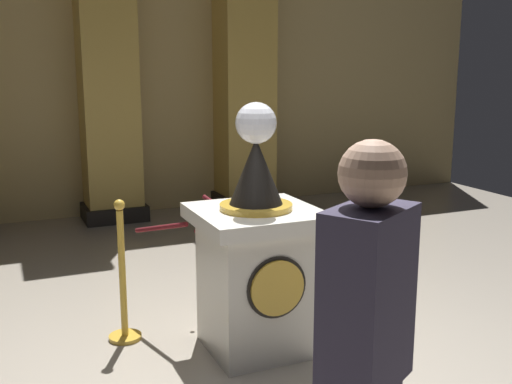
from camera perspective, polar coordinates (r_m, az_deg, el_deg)
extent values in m
plane|color=#9E9384|center=(4.13, -0.67, -16.92)|extent=(11.72, 11.72, 0.00)
cube|color=tan|center=(8.45, -14.18, 11.98)|extent=(11.72, 0.16, 4.16)
cube|color=silver|center=(4.34, 0.00, -8.81)|extent=(0.66, 0.66, 0.92)
cube|color=silver|center=(4.19, 0.00, -2.29)|extent=(0.83, 0.83, 0.10)
cylinder|color=gold|center=(4.01, 1.99, -8.92)|extent=(0.37, 0.03, 0.37)
cylinder|color=black|center=(4.02, 1.93, -8.88)|extent=(0.42, 0.01, 0.42)
cylinder|color=gold|center=(4.18, 0.00, -1.36)|extent=(0.50, 0.50, 0.04)
cone|color=black|center=(4.13, 0.00, 1.96)|extent=(0.37, 0.37, 0.45)
cylinder|color=gold|center=(4.10, 0.00, 5.00)|extent=(0.03, 0.03, 0.07)
sphere|color=silver|center=(4.09, 0.00, 6.45)|extent=(0.28, 0.28, 0.28)
cylinder|color=gold|center=(5.48, 0.27, -9.35)|extent=(0.24, 0.24, 0.03)
cylinder|color=gold|center=(5.33, 0.27, -4.80)|extent=(0.05, 0.05, 0.94)
sphere|color=gold|center=(5.21, 0.28, 0.56)|extent=(0.08, 0.08, 0.08)
cylinder|color=gold|center=(4.75, -12.07, -13.04)|extent=(0.24, 0.24, 0.03)
cylinder|color=gold|center=(4.57, -12.32, -7.65)|extent=(0.05, 0.05, 0.98)
sphere|color=gold|center=(4.43, -12.61, -1.18)|extent=(0.08, 0.08, 0.08)
cylinder|color=#591419|center=(5.04, -2.54, -2.01)|extent=(0.25, 0.65, 0.21)
cylinder|color=#591419|center=(4.65, -8.91, -3.29)|extent=(0.25, 0.65, 0.21)
sphere|color=#591419|center=(4.86, -5.57, -3.66)|extent=(0.04, 0.04, 0.04)
cube|color=black|center=(8.84, -1.17, -0.63)|extent=(0.82, 0.82, 0.20)
cube|color=gold|center=(8.64, -1.22, 11.76)|extent=(0.72, 0.72, 3.99)
cube|color=black|center=(8.34, -13.13, -1.69)|extent=(0.79, 0.79, 0.20)
cube|color=gold|center=(8.12, -13.75, 11.45)|extent=(0.69, 0.69, 3.99)
cube|color=#383347|center=(2.21, 10.33, -9.62)|extent=(0.42, 0.37, 0.65)
sphere|color=tan|center=(2.09, 10.77, 1.69)|extent=(0.23, 0.23, 0.23)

